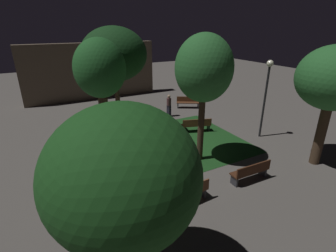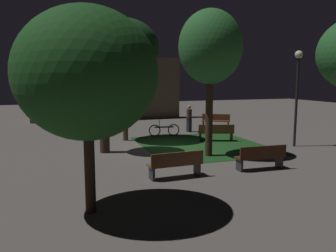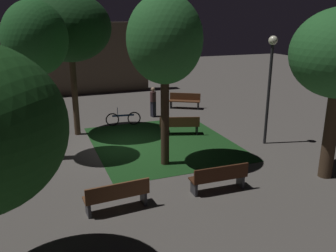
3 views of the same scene
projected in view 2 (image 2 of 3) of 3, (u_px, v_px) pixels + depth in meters
The scene contains 14 objects.
ground_plane at pixel (172, 146), 16.29m from camera, with size 60.00×60.00×0.00m, color #56514C.
grass_lawn at pixel (202, 145), 16.57m from camera, with size 5.68×6.52×0.01m, color #194219.
bench_front_left at pixel (176, 164), 11.09m from camera, with size 1.83×0.59×0.88m.
bench_near_trees at pixel (261, 156), 12.09m from camera, with size 1.81×0.53×0.88m.
bench_by_lamp at pixel (216, 120), 22.41m from camera, with size 1.79×1.33×0.88m.
bench_path_side at pixel (216, 132), 17.56m from camera, with size 1.86×1.03×0.88m.
tree_lawn_side at pixel (124, 48), 17.25m from camera, with size 3.51×3.51×6.17m.
tree_near_wall at pixel (102, 51), 14.42m from camera, with size 2.23×2.23×5.74m.
tree_back_right at pixel (87, 74), 7.87m from camera, with size 3.28×3.28×4.84m.
tree_back_left at pixel (210, 48), 13.74m from camera, with size 2.55×2.55×5.93m.
lamp_post_near_wall at pixel (297, 82), 15.94m from camera, with size 0.36×0.36×4.46m.
bicycle at pixel (164, 130), 19.15m from camera, with size 1.72×0.29×0.93m.
pedestrian at pixel (189, 118), 20.61m from camera, with size 0.32×0.32×1.61m.
building_wall_backdrop at pixel (108, 89), 26.34m from camera, with size 11.34×0.80×4.81m, color brown.
Camera 2 is at (-5.28, -15.11, 3.21)m, focal length 36.86 mm.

